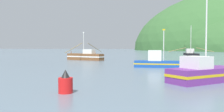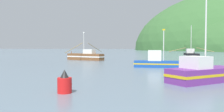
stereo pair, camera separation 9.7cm
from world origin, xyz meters
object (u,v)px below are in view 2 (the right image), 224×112
Objects in this scene: channel_buoy at (65,83)px; fishing_boat_purple at (204,73)px; fishing_boat_blue at (161,62)px; fishing_boat_black at (191,56)px; fishing_boat_brown at (86,56)px.

fishing_boat_purple is at bearing 34.61° from channel_buoy.
fishing_boat_blue reaches higher than channel_buoy.
fishing_boat_brown is at bearing -78.19° from fishing_boat_black.
fishing_boat_purple is 33.24m from fishing_boat_black.
fishing_boat_brown is 1.48× the size of fishing_boat_blue.
fishing_boat_brown is 23.17m from fishing_boat_black.
fishing_boat_purple is 33.22m from fishing_boat_brown.
fishing_boat_purple is 4.80× the size of channel_buoy.
fishing_boat_brown is (-18.92, 27.30, 0.11)m from fishing_boat_purple.
fishing_boat_purple reaches higher than fishing_boat_brown.
fishing_boat_black is at bearing 72.02° from channel_buoy.
fishing_boat_black is at bearing 72.85° from fishing_boat_blue.
channel_buoy is at bearing 125.84° from fishing_boat_brown.
fishing_boat_brown is at bearing 105.97° from channel_buoy.
fishing_boat_black is (3.53, 33.05, 0.12)m from fishing_boat_purple.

